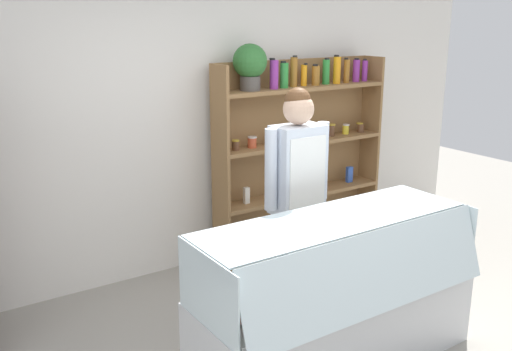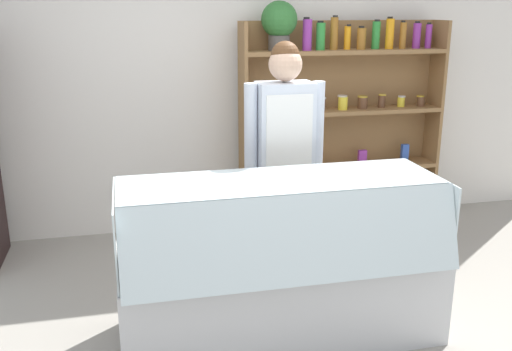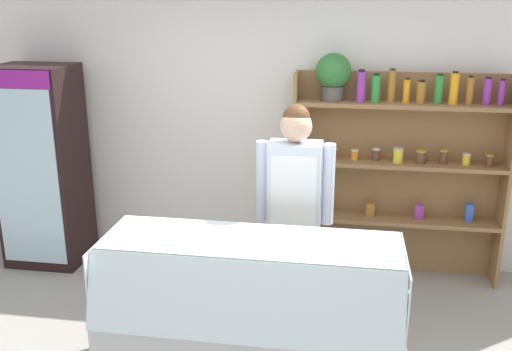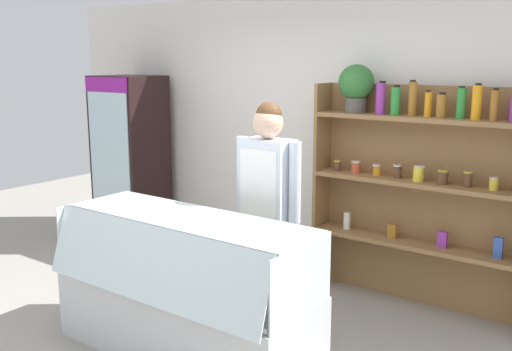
% 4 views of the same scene
% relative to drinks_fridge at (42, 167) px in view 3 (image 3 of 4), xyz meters
% --- Properties ---
extents(back_wall, '(6.80, 0.10, 2.70)m').
position_rel_drinks_fridge_xyz_m(back_wall, '(2.27, 0.46, 0.40)').
color(back_wall, white).
rests_on(back_wall, ground).
extents(drinks_fridge, '(0.70, 0.60, 1.90)m').
position_rel_drinks_fridge_xyz_m(drinks_fridge, '(0.00, 0.00, 0.00)').
color(drinks_fridge, black).
rests_on(drinks_fridge, ground).
extents(shelving_unit, '(1.85, 0.30, 2.03)m').
position_rel_drinks_fridge_xyz_m(shelving_unit, '(3.21, 0.21, 0.22)').
color(shelving_unit, olive).
rests_on(shelving_unit, ground).
extents(deli_display_case, '(1.94, 0.78, 1.01)m').
position_rel_drinks_fridge_xyz_m(deli_display_case, '(2.25, -1.54, -0.64)').
color(deli_display_case, silver).
rests_on(deli_display_case, ground).
extents(shop_clerk, '(0.58, 0.25, 1.77)m').
position_rel_drinks_fridge_xyz_m(shop_clerk, '(2.47, -0.83, 0.10)').
color(shop_clerk, '#383D51').
rests_on(shop_clerk, ground).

